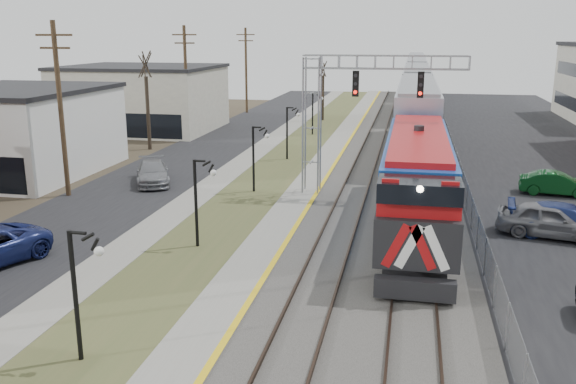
# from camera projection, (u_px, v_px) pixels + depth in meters

# --- Properties ---
(street_west) EXTENTS (7.00, 120.00, 0.04)m
(street_west) POSITION_uv_depth(u_px,v_px,m) (179.00, 163.00, 44.82)
(street_west) COLOR black
(street_west) RESTS_ON ground
(sidewalk) EXTENTS (2.00, 120.00, 0.08)m
(sidewalk) POSITION_uv_depth(u_px,v_px,m) (238.00, 166.00, 43.95)
(sidewalk) COLOR gray
(sidewalk) RESTS_ON ground
(grass_median) EXTENTS (4.00, 120.00, 0.06)m
(grass_median) POSITION_uv_depth(u_px,v_px,m) (279.00, 168.00, 43.37)
(grass_median) COLOR #464F2A
(grass_median) RESTS_ON ground
(platform) EXTENTS (2.00, 120.00, 0.24)m
(platform) POSITION_uv_depth(u_px,v_px,m) (320.00, 168.00, 42.77)
(platform) COLOR gray
(platform) RESTS_ON ground
(ballast_bed) EXTENTS (8.00, 120.00, 0.20)m
(ballast_bed) POSITION_uv_depth(u_px,v_px,m) (392.00, 171.00, 41.82)
(ballast_bed) COLOR #595651
(ballast_bed) RESTS_ON ground
(platform_edge) EXTENTS (0.24, 120.00, 0.01)m
(platform_edge) POSITION_uv_depth(u_px,v_px,m) (333.00, 167.00, 42.57)
(platform_edge) COLOR gold
(platform_edge) RESTS_ON platform
(track_near) EXTENTS (1.58, 120.00, 0.15)m
(track_near) POSITION_uv_depth(u_px,v_px,m) (363.00, 168.00, 42.16)
(track_near) COLOR #2D2119
(track_near) RESTS_ON ballast_bed
(track_far) EXTENTS (1.58, 120.00, 0.15)m
(track_far) POSITION_uv_depth(u_px,v_px,m) (415.00, 170.00, 41.48)
(track_far) COLOR #2D2119
(track_far) RESTS_ON ballast_bed
(train) EXTENTS (3.00, 108.65, 5.33)m
(train) POSITION_uv_depth(u_px,v_px,m) (416.00, 88.00, 73.53)
(train) COLOR #123F96
(train) RESTS_ON ground
(signal_gantry) EXTENTS (9.00, 1.07, 8.15)m
(signal_gantry) POSITION_uv_depth(u_px,v_px,m) (342.00, 101.00, 34.32)
(signal_gantry) COLOR gray
(signal_gantry) RESTS_ON ground
(lampposts) EXTENTS (0.14, 62.14, 4.00)m
(lampposts) POSITION_uv_depth(u_px,v_px,m) (198.00, 202.00, 27.02)
(lampposts) COLOR black
(lampposts) RESTS_ON ground
(utility_poles) EXTENTS (0.28, 80.28, 10.00)m
(utility_poles) POSITION_uv_depth(u_px,v_px,m) (61.00, 111.00, 34.66)
(utility_poles) COLOR #4C3823
(utility_poles) RESTS_ON ground
(fence) EXTENTS (0.04, 120.00, 1.60)m
(fence) POSITION_uv_depth(u_px,v_px,m) (456.00, 164.00, 40.83)
(fence) COLOR gray
(fence) RESTS_ON ground
(bare_trees) EXTENTS (12.30, 42.30, 5.95)m
(bare_trees) POSITION_uv_depth(u_px,v_px,m) (182.00, 120.00, 48.08)
(bare_trees) COLOR #382D23
(bare_trees) RESTS_ON ground
(car_lot_d) EXTENTS (5.56, 2.83, 1.55)m
(car_lot_d) POSITION_uv_depth(u_px,v_px,m) (567.00, 221.00, 28.40)
(car_lot_d) COLOR navy
(car_lot_d) RESTS_ON ground
(car_lot_e) EXTENTS (5.08, 2.96, 1.62)m
(car_lot_e) POSITION_uv_depth(u_px,v_px,m) (550.00, 221.00, 28.35)
(car_lot_e) COLOR slate
(car_lot_e) RESTS_ON ground
(car_lot_f) EXTENTS (4.30, 1.98, 1.37)m
(car_lot_f) POSITION_uv_depth(u_px,v_px,m) (556.00, 184.00, 35.84)
(car_lot_f) COLOR #0D4118
(car_lot_f) RESTS_ON ground
(car_street_b) EXTENTS (3.83, 5.24, 1.41)m
(car_street_b) POSITION_uv_depth(u_px,v_px,m) (153.00, 173.00, 38.63)
(car_street_b) COLOR gray
(car_street_b) RESTS_ON ground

